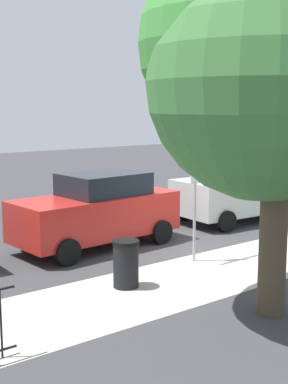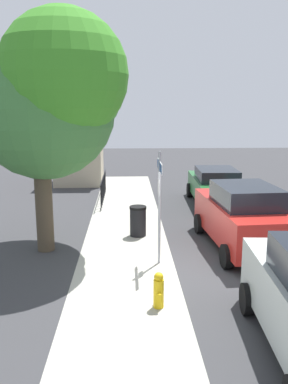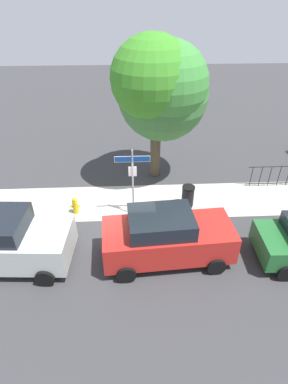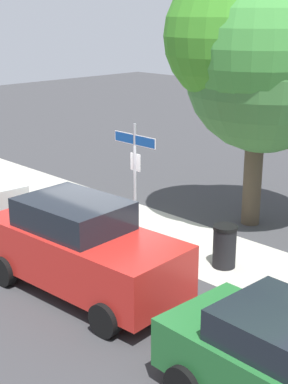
% 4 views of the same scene
% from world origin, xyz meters
% --- Properties ---
extents(ground_plane, '(60.00, 60.00, 0.00)m').
position_xyz_m(ground_plane, '(0.00, 0.00, 0.00)').
color(ground_plane, '#38383A').
extents(sidewalk_strip, '(24.00, 2.60, 0.00)m').
position_xyz_m(sidewalk_strip, '(2.00, 1.30, 0.00)').
color(sidewalk_strip, '#AEAB9D').
rests_on(sidewalk_strip, ground_plane).
extents(street_sign, '(1.36, 0.07, 3.02)m').
position_xyz_m(street_sign, '(0.46, 0.40, 2.06)').
color(street_sign, '#9EA0A5').
rests_on(street_sign, ground_plane).
extents(shade_tree, '(4.24, 4.36, 6.67)m').
position_xyz_m(shade_tree, '(1.76, 3.21, 4.49)').
color(shade_tree, '#483D2D').
rests_on(shade_tree, ground_plane).
extents(car_silver, '(4.38, 2.38, 1.98)m').
position_xyz_m(car_silver, '(-3.87, -2.06, 0.99)').
color(car_silver, '#BAC3BD').
rests_on(car_silver, ground_plane).
extents(car_red, '(4.51, 2.24, 1.94)m').
position_xyz_m(car_red, '(1.54, -2.13, 0.97)').
color(car_red, red).
rests_on(car_red, ground_plane).
extents(fire_hydrant, '(0.42, 0.22, 0.78)m').
position_xyz_m(fire_hydrant, '(-1.99, 0.60, 0.38)').
color(fire_hydrant, yellow).
rests_on(fire_hydrant, ground_plane).
extents(trash_bin, '(0.55, 0.55, 0.98)m').
position_xyz_m(trash_bin, '(2.83, 0.90, 0.49)').
color(trash_bin, black).
rests_on(trash_bin, ground_plane).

